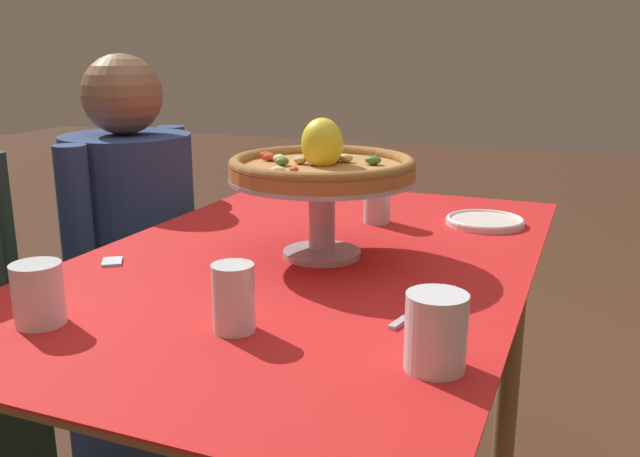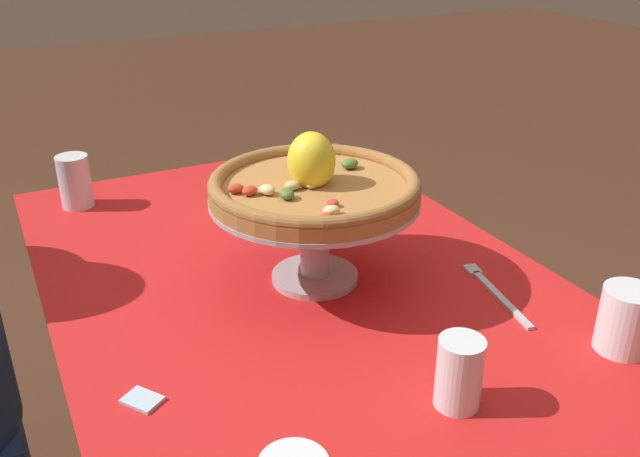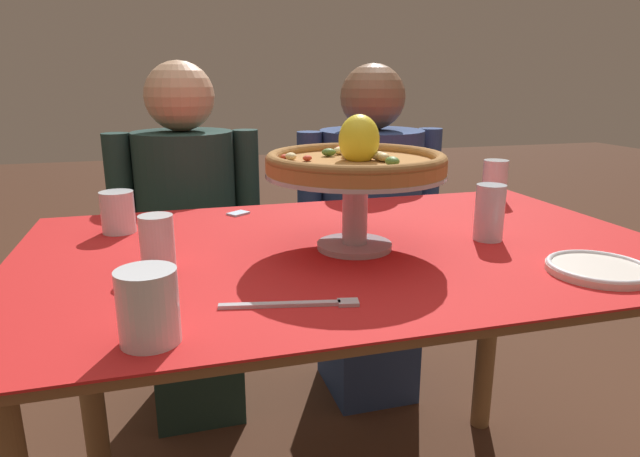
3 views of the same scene
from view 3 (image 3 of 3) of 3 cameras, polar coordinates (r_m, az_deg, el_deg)
The scene contains 13 objects.
dining_table at distance 1.17m, azimuth 2.88°, elevation -7.12°, with size 1.33×0.84×0.77m.
pizza_stand at distance 1.09m, azimuth 3.70°, elevation 3.60°, with size 0.35×0.35×0.16m.
pizza at distance 1.07m, azimuth 3.78°, elevation 7.17°, with size 0.35×0.35×0.11m.
water_glass_side_left at distance 1.03m, azimuth -16.61°, elevation -1.76°, with size 0.06×0.06×0.10m.
water_glass_front_left at distance 0.75m, azimuth -17.47°, elevation -8.22°, with size 0.08×0.08×0.10m.
water_glass_side_right at distance 1.21m, azimuth 17.26°, elevation 1.25°, with size 0.06×0.06×0.12m.
water_glass_back_left at distance 1.30m, azimuth -20.35°, elevation 1.36°, with size 0.07×0.07×0.09m.
water_glass_back_right at distance 1.61m, azimuth 17.78°, elevation 4.60°, with size 0.07×0.07×0.11m.
side_plate at distance 1.09m, azimuth 27.09°, elevation -3.72°, with size 0.18×0.18×0.02m.
dinner_fork at distance 0.84m, azimuth -2.37°, elevation -7.89°, with size 0.21×0.06×0.01m.
sugar_packet at distance 1.40m, azimuth -8.54°, elevation 1.58°, with size 0.05×0.04×0.01m, color silver.
diner_left at distance 1.82m, azimuth -13.41°, elevation -2.89°, with size 0.47×0.32×1.15m.
diner_right at distance 1.88m, azimuth 5.15°, elevation -1.45°, with size 0.50×0.35×1.15m.
Camera 3 is at (-0.35, -1.02, 1.10)m, focal length 30.62 mm.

